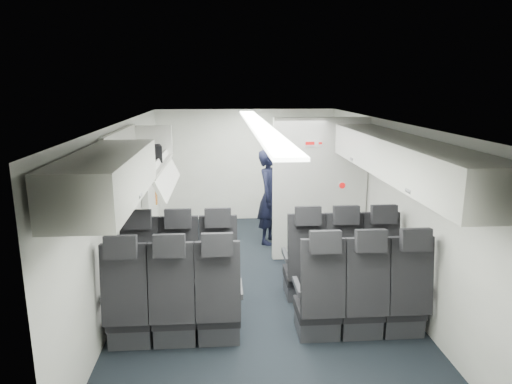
{
  "coord_description": "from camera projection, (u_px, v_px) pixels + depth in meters",
  "views": [
    {
      "loc": [
        -0.46,
        -5.72,
        2.59
      ],
      "look_at": [
        0.0,
        0.4,
        1.15
      ],
      "focal_mm": 32.0,
      "sensor_mm": 36.0,
      "label": 1
    }
  ],
  "objects": [
    {
      "name": "cabin_shell",
      "position": [
        258.0,
        201.0,
        5.93
      ],
      "size": [
        3.41,
        6.01,
        2.16
      ],
      "color": "black",
      "rests_on": "ground"
    },
    {
      "name": "seat_row_front",
      "position": [
        262.0,
        269.0,
        5.57
      ],
      "size": [
        3.33,
        0.56,
        1.24
      ],
      "color": "black",
      "rests_on": "cabin_shell"
    },
    {
      "name": "seat_row_mid",
      "position": [
        269.0,
        303.0,
        4.7
      ],
      "size": [
        3.33,
        0.56,
        1.24
      ],
      "color": "black",
      "rests_on": "cabin_shell"
    },
    {
      "name": "overhead_bin_left_rear",
      "position": [
        107.0,
        177.0,
        3.71
      ],
      "size": [
        0.53,
        1.8,
        0.4
      ],
      "color": "silver",
      "rests_on": "cabin_shell"
    },
    {
      "name": "overhead_bin_left_front_open",
      "position": [
        140.0,
        159.0,
        5.44
      ],
      "size": [
        0.64,
        1.7,
        0.72
      ],
      "color": "#9E9E93",
      "rests_on": "cabin_shell"
    },
    {
      "name": "overhead_bin_right_rear",
      "position": [
        439.0,
        173.0,
        3.92
      ],
      "size": [
        0.53,
        1.8,
        0.4
      ],
      "color": "silver",
      "rests_on": "cabin_shell"
    },
    {
      "name": "overhead_bin_right_front",
      "position": [
        373.0,
        146.0,
        5.62
      ],
      "size": [
        0.53,
        1.7,
        0.4
      ],
      "color": "silver",
      "rests_on": "cabin_shell"
    },
    {
      "name": "bulkhead_partition",
      "position": [
        320.0,
        190.0,
        6.78
      ],
      "size": [
        1.4,
        0.15,
        2.13
      ],
      "color": "silver",
      "rests_on": "cabin_shell"
    },
    {
      "name": "galley_unit",
      "position": [
        297.0,
        174.0,
        8.67
      ],
      "size": [
        0.85,
        0.52,
        1.9
      ],
      "color": "#939399",
      "rests_on": "cabin_shell"
    },
    {
      "name": "boarding_door",
      "position": [
        149.0,
        189.0,
        7.35
      ],
      "size": [
        0.12,
        1.27,
        1.86
      ],
      "color": "silver",
      "rests_on": "cabin_shell"
    },
    {
      "name": "flight_attendant",
      "position": [
        270.0,
        197.0,
        7.55
      ],
      "size": [
        0.57,
        0.68,
        1.58
      ],
      "primitive_type": "imported",
      "rotation": [
        0.0,
        0.0,
        1.16
      ],
      "color": "black",
      "rests_on": "ground"
    },
    {
      "name": "carry_on_bag",
      "position": [
        146.0,
        154.0,
        5.52
      ],
      "size": [
        0.41,
        0.33,
        0.22
      ],
      "primitive_type": "cube",
      "rotation": [
        0.0,
        0.0,
        0.23
      ],
      "color": "black",
      "rests_on": "overhead_bin_left_front_open"
    },
    {
      "name": "papers",
      "position": [
        282.0,
        182.0,
        7.46
      ],
      "size": [
        0.17,
        0.09,
        0.13
      ],
      "primitive_type": "cube",
      "rotation": [
        0.0,
        0.0,
        0.39
      ],
      "color": "white",
      "rests_on": "flight_attendant"
    }
  ]
}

